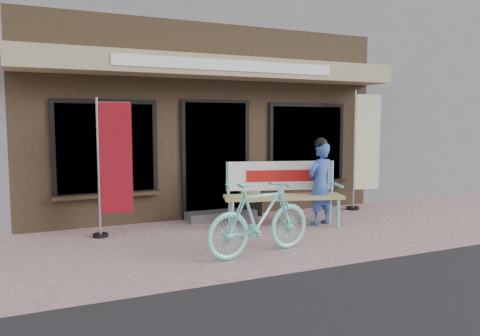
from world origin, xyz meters
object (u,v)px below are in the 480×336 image
person (320,182)px  nobori_red (113,165)px  bicycle (260,218)px  menu_stand (250,192)px  nobori_cream (365,148)px  bench (282,188)px

person → nobori_red: (-3.42, 0.62, 0.37)m
bicycle → menu_stand: size_ratio=1.81×
nobori_red → nobori_cream: size_ratio=0.89×
nobori_cream → menu_stand: bearing=-176.8°
bench → menu_stand: (-0.20, 0.87, -0.18)m
bicycle → nobori_red: bearing=31.0°
nobori_cream → nobori_red: bearing=-168.1°
bench → nobori_cream: nobori_cream is taller
nobori_red → nobori_cream: (5.08, 0.24, 0.13)m
bicycle → menu_stand: bearing=-32.7°
bench → nobori_cream: bearing=31.9°
bench → nobori_red: (-2.80, 0.37, 0.47)m
bench → nobori_cream: size_ratio=0.86×
person → nobori_cream: 1.93m
bench → person: bearing=-5.2°
nobori_red → bench: bearing=2.0°
bicycle → nobori_cream: nobori_cream is taller
bench → bicycle: (-1.18, -1.49, -0.15)m
nobori_cream → bench: bearing=-155.8°
nobori_red → menu_stand: 2.73m
bench → menu_stand: bench is taller
menu_stand → person: bearing=-46.6°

